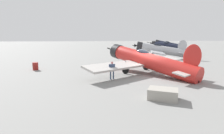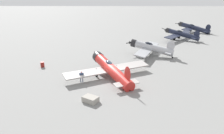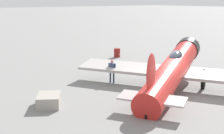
{
  "view_description": "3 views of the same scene",
  "coord_description": "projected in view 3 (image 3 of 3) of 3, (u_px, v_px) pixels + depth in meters",
  "views": [
    {
      "loc": [
        16.37,
        -7.5,
        3.61
      ],
      "look_at": [
        1.33,
        -4.19,
        1.1
      ],
      "focal_mm": 28.49,
      "sensor_mm": 36.0,
      "label": 1
    },
    {
      "loc": [
        28.93,
        0.44,
        11.63
      ],
      "look_at": [
        -0.0,
        0.0,
        1.8
      ],
      "focal_mm": 34.47,
      "sensor_mm": 36.0,
      "label": 2
    },
    {
      "loc": [
        14.42,
        12.85,
        5.67
      ],
      "look_at": [
        1.33,
        -4.19,
        1.1
      ],
      "focal_mm": 51.48,
      "sensor_mm": 36.0,
      "label": 3
    }
  ],
  "objects": [
    {
      "name": "airplane_foreground",
      "position": [
        174.0,
        70.0,
        19.93
      ],
      "size": [
        11.17,
        12.67,
        3.42
      ],
      "rotation": [
        0.0,
        0.0,
        3.64
      ],
      "color": "red",
      "rests_on": "ground_plane"
    },
    {
      "name": "equipment_crate",
      "position": [
        49.0,
        100.0,
        17.28
      ],
      "size": [
        1.91,
        2.06,
        0.63
      ],
      "rotation": [
        0.0,
        0.0,
        4.14
      ],
      "color": "#9E998E",
      "rests_on": "ground_plane"
    },
    {
      "name": "ground_plane",
      "position": [
        171.0,
        93.0,
        19.74
      ],
      "size": [
        400.0,
        400.0,
        0.0
      ],
      "primitive_type": "plane",
      "color": "gray"
    },
    {
      "name": "fuel_drum",
      "position": [
        117.0,
        53.0,
        31.82
      ],
      "size": [
        0.65,
        0.65,
        0.86
      ],
      "color": "maroon",
      "rests_on": "ground_plane"
    },
    {
      "name": "ground_crew_mechanic",
      "position": [
        112.0,
        69.0,
        22.0
      ],
      "size": [
        0.33,
        0.6,
        1.59
      ],
      "rotation": [
        0.0,
        0.0,
        0.28
      ],
      "color": "#384766",
      "rests_on": "ground_plane"
    }
  ]
}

